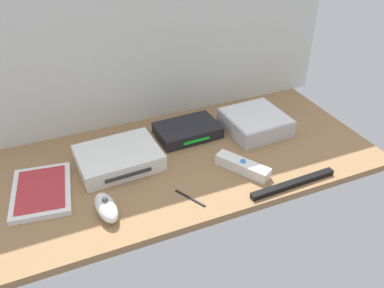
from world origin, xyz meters
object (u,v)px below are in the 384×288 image
(remote_wand, at_px, (243,166))
(remote_nunchuk, at_px, (106,207))
(sensor_bar, at_px, (293,184))
(network_router, at_px, (187,130))
(mini_computer, at_px, (255,122))
(game_case, at_px, (42,191))
(stylus_pen, at_px, (190,197))
(game_console, at_px, (119,158))

(remote_wand, distance_m, remote_nunchuk, 0.36)
(sensor_bar, bearing_deg, network_router, 113.87)
(mini_computer, distance_m, remote_nunchuk, 0.53)
(network_router, bearing_deg, remote_wand, -75.33)
(game_case, bearing_deg, sensor_bar, -12.72)
(remote_wand, distance_m, stylus_pen, 0.17)
(stylus_pen, bearing_deg, network_router, 68.69)
(game_console, relative_size, network_router, 1.18)
(remote_wand, relative_size, remote_nunchuk, 1.41)
(network_router, distance_m, stylus_pen, 0.28)
(mini_computer, height_order, sensor_bar, mini_computer)
(mini_computer, relative_size, remote_nunchuk, 1.71)
(remote_nunchuk, xyz_separation_m, sensor_bar, (0.45, -0.08, -0.01))
(network_router, distance_m, remote_wand, 0.22)
(game_console, bearing_deg, remote_nunchuk, -115.75)
(network_router, height_order, sensor_bar, network_router)
(game_console, bearing_deg, sensor_bar, -37.18)
(network_router, distance_m, sensor_bar, 0.35)
(game_console, bearing_deg, mini_computer, -1.36)
(mini_computer, relative_size, sensor_bar, 0.74)
(network_router, height_order, remote_wand, same)
(game_case, distance_m, sensor_bar, 0.61)
(mini_computer, height_order, stylus_pen, mini_computer)
(mini_computer, xyz_separation_m, remote_nunchuk, (-0.49, -0.18, -0.01))
(network_router, bearing_deg, game_case, -168.80)
(remote_nunchuk, bearing_deg, game_console, 61.79)
(remote_wand, xyz_separation_m, remote_nunchuk, (-0.36, -0.02, 0.01))
(game_console, height_order, sensor_bar, game_console)
(game_console, distance_m, stylus_pen, 0.23)
(game_console, relative_size, remote_nunchuk, 2.10)
(network_router, xyz_separation_m, remote_wand, (0.07, -0.21, -0.00))
(network_router, xyz_separation_m, stylus_pen, (-0.10, -0.26, -0.01))
(game_case, height_order, remote_nunchuk, remote_nunchuk)
(remote_nunchuk, bearing_deg, game_case, 128.88)
(remote_nunchuk, height_order, sensor_bar, remote_nunchuk)
(game_console, distance_m, network_router, 0.23)
(sensor_bar, bearing_deg, remote_nunchuk, 167.77)
(game_console, height_order, network_router, game_console)
(mini_computer, bearing_deg, game_console, -178.51)
(game_console, distance_m, sensor_bar, 0.45)
(remote_wand, bearing_deg, game_console, 121.68)
(game_case, height_order, remote_wand, remote_wand)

